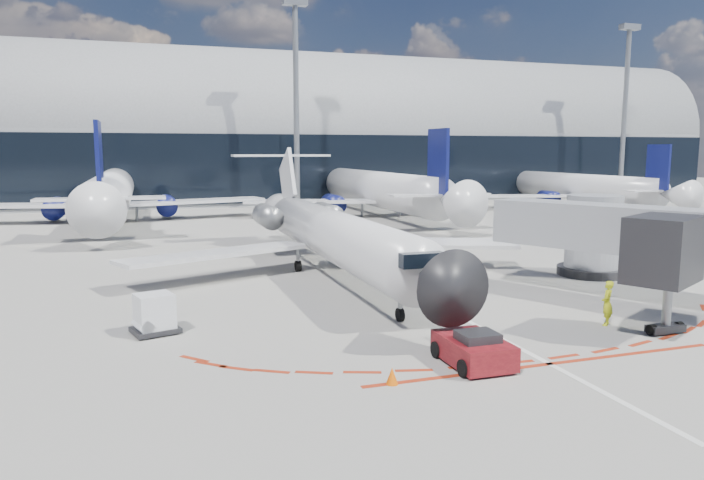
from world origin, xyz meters
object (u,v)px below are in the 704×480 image
object	(u,v)px
regional_jet	(329,232)
pushback_tug	(473,349)
uld_container	(155,314)
ramp_worker	(607,303)

from	to	relation	value
regional_jet	pushback_tug	xyz separation A→B (m)	(0.29, -17.06, -2.00)
uld_container	regional_jet	bearing A→B (deg)	27.20
ramp_worker	uld_container	xyz separation A→B (m)	(-18.42, 4.74, -0.15)
pushback_tug	uld_container	distance (m)	12.86
pushback_tug	ramp_worker	world-z (taller)	ramp_worker
pushback_tug	uld_container	xyz separation A→B (m)	(-10.52, 7.39, 0.27)
pushback_tug	ramp_worker	distance (m)	8.34
ramp_worker	uld_container	distance (m)	19.02
regional_jet	pushback_tug	distance (m)	17.18
regional_jet	uld_container	world-z (taller)	regional_jet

